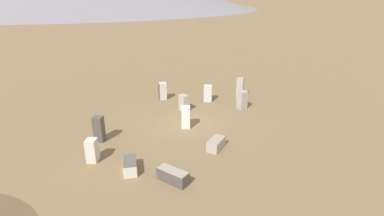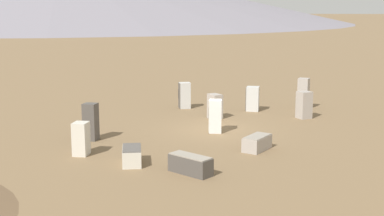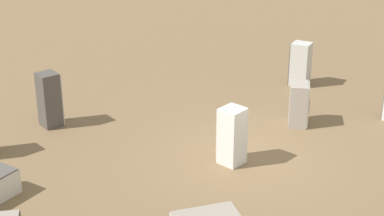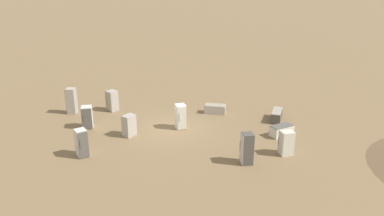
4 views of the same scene
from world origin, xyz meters
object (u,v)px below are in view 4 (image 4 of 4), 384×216
at_px(discarded_fridge_0, 181,117).
at_px(discarded_fridge_4, 247,149).
at_px(discarded_fridge_2, 215,109).
at_px(discarded_fridge_8, 87,117).
at_px(discarded_fridge_10, 277,115).
at_px(discarded_fridge_7, 286,143).
at_px(discarded_fridge_1, 112,101).
at_px(discarded_fridge_6, 82,143).
at_px(discarded_fridge_3, 129,125).
at_px(discarded_fridge_9, 71,101).
at_px(discarded_fridge_5, 282,131).

bearing_deg(discarded_fridge_0, discarded_fridge_4, 107.83).
distance_m(discarded_fridge_2, discarded_fridge_8, 9.23).
bearing_deg(discarded_fridge_10, discarded_fridge_7, 102.21).
xyz_separation_m(discarded_fridge_1, discarded_fridge_6, (7.36, -1.73, 0.04)).
relative_size(discarded_fridge_0, discarded_fridge_1, 1.09).
height_order(discarded_fridge_2, discarded_fridge_3, discarded_fridge_3).
height_order(discarded_fridge_1, discarded_fridge_6, discarded_fridge_6).
xyz_separation_m(discarded_fridge_3, discarded_fridge_9, (-5.00, -3.98, 0.26)).
height_order(discarded_fridge_3, discarded_fridge_7, discarded_fridge_7).
bearing_deg(discarded_fridge_5, discarded_fridge_8, 55.34).
xyz_separation_m(discarded_fridge_4, discarded_fridge_5, (-3.12, 3.49, -0.54)).
bearing_deg(discarded_fridge_4, discarded_fridge_6, 75.44).
distance_m(discarded_fridge_1, discarded_fridge_7, 13.63).
relative_size(discarded_fridge_1, discarded_fridge_4, 0.87).
bearing_deg(discarded_fridge_2, discarded_fridge_3, 136.28).
bearing_deg(discarded_fridge_2, discarded_fridge_0, 150.24).
bearing_deg(discarded_fridge_10, discarded_fridge_6, 43.23).
bearing_deg(discarded_fridge_7, discarded_fridge_5, -21.66).
xyz_separation_m(discarded_fridge_2, discarded_fridge_3, (2.87, -6.48, 0.38)).
bearing_deg(discarded_fridge_1, discarded_fridge_2, -142.51).
xyz_separation_m(discarded_fridge_0, discarded_fridge_2, (-2.35, 3.02, -0.52)).
distance_m(discarded_fridge_9, discarded_fridge_10, 15.07).
relative_size(discarded_fridge_1, discarded_fridge_10, 0.83).
bearing_deg(discarded_fridge_9, discarded_fridge_10, -92.34).
bearing_deg(discarded_fridge_8, discarded_fridge_6, 90.15).
relative_size(discarded_fridge_4, discarded_fridge_6, 1.09).
height_order(discarded_fridge_1, discarded_fridge_8, discarded_fridge_1).
bearing_deg(discarded_fridge_3, discarded_fridge_8, 102.18).
bearing_deg(discarded_fridge_3, discarded_fridge_10, -39.00).
relative_size(discarded_fridge_9, discarded_fridge_10, 1.03).
distance_m(discarded_fridge_2, discarded_fridge_6, 10.63).
bearing_deg(discarded_fridge_7, discarded_fridge_10, -20.56).
xyz_separation_m(discarded_fridge_5, discarded_fridge_9, (-6.97, -13.60, 0.62)).
xyz_separation_m(discarded_fridge_1, discarded_fridge_7, (9.52, 9.76, -0.06)).
bearing_deg(discarded_fridge_2, discarded_fridge_1, 96.53).
distance_m(discarded_fridge_0, discarded_fridge_3, 3.50).
bearing_deg(discarded_fridge_8, discarded_fridge_1, -117.46).
height_order(discarded_fridge_0, discarded_fridge_10, discarded_fridge_0).
distance_m(discarded_fridge_5, discarded_fridge_10, 2.71).
bearing_deg(discarded_fridge_1, discarded_fridge_10, -147.63).
bearing_deg(discarded_fridge_3, discarded_fridge_2, -18.45).
relative_size(discarded_fridge_1, discarded_fridge_8, 1.03).
relative_size(discarded_fridge_4, discarded_fridge_9, 0.92).
height_order(discarded_fridge_6, discarded_fridge_7, discarded_fridge_6).
bearing_deg(discarded_fridge_7, discarded_fridge_8, 58.36).
bearing_deg(discarded_fridge_8, discarded_fridge_7, 151.58).
bearing_deg(discarded_fridge_6, discarded_fridge_9, -102.50).
xyz_separation_m(discarded_fridge_1, discarded_fridge_10, (4.39, 11.46, -0.42)).
bearing_deg(discarded_fridge_5, discarded_fridge_10, -34.32).
bearing_deg(discarded_fridge_6, discarded_fridge_8, -112.72).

